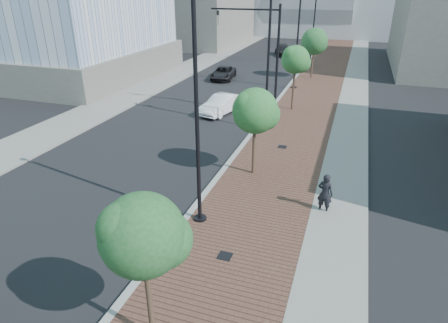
% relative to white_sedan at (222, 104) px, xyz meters
% --- Properties ---
extents(sidewalk, '(7.00, 140.00, 0.12)m').
position_rel_white_sedan_xyz_m(sidewalk, '(6.98, 15.43, -0.66)').
color(sidewalk, '#4C2D23').
rests_on(sidewalk, ground).
extents(concrete_strip, '(2.40, 140.00, 0.13)m').
position_rel_white_sedan_xyz_m(concrete_strip, '(9.68, 15.43, -0.65)').
color(concrete_strip, slate).
rests_on(concrete_strip, ground).
extents(curb, '(0.30, 140.00, 0.14)m').
position_rel_white_sedan_xyz_m(curb, '(3.48, 15.43, -0.65)').
color(curb, gray).
rests_on(curb, ground).
extents(west_sidewalk, '(4.00, 140.00, 0.12)m').
position_rel_white_sedan_xyz_m(west_sidewalk, '(-9.52, 15.43, -0.66)').
color(west_sidewalk, slate).
rests_on(west_sidewalk, ground).
extents(white_sedan, '(2.58, 4.59, 1.43)m').
position_rel_white_sedan_xyz_m(white_sedan, '(0.00, 0.00, 0.00)').
color(white_sedan, white).
rests_on(white_sedan, ground).
extents(dark_car_mid, '(2.64, 4.80, 1.27)m').
position_rel_white_sedan_xyz_m(dark_car_mid, '(-3.71, 11.20, -0.08)').
color(dark_car_mid, black).
rests_on(dark_car_mid, ground).
extents(dark_car_far, '(3.68, 5.07, 1.36)m').
position_rel_white_sedan_xyz_m(dark_car_far, '(-0.32, 27.60, -0.03)').
color(dark_car_far, black).
rests_on(dark_car_far, ground).
extents(pedestrian, '(0.77, 0.61, 1.87)m').
position_rel_white_sedan_xyz_m(pedestrian, '(8.97, -12.11, 0.22)').
color(pedestrian, black).
rests_on(pedestrian, ground).
extents(streetlight_1, '(1.44, 0.56, 9.21)m').
position_rel_white_sedan_xyz_m(streetlight_1, '(3.96, -14.57, 3.63)').
color(streetlight_1, black).
rests_on(streetlight_1, ground).
extents(streetlight_2, '(1.72, 0.56, 9.28)m').
position_rel_white_sedan_xyz_m(streetlight_2, '(4.08, -2.57, 4.10)').
color(streetlight_2, black).
rests_on(streetlight_2, ground).
extents(streetlight_3, '(1.44, 0.56, 9.21)m').
position_rel_white_sedan_xyz_m(streetlight_3, '(3.96, 9.43, 3.63)').
color(streetlight_3, black).
rests_on(streetlight_3, ground).
extents(streetlight_4, '(1.72, 0.56, 9.28)m').
position_rel_white_sedan_xyz_m(streetlight_4, '(4.08, 21.43, 4.10)').
color(streetlight_4, black).
rests_on(streetlight_4, ground).
extents(traffic_mast, '(5.09, 0.20, 8.00)m').
position_rel_white_sedan_xyz_m(traffic_mast, '(3.18, 0.43, 4.27)').
color(traffic_mast, black).
rests_on(traffic_mast, ground).
extents(tree_0, '(2.26, 2.19, 4.70)m').
position_rel_white_sedan_xyz_m(tree_0, '(5.12, -20.54, 2.87)').
color(tree_0, '#382619').
rests_on(tree_0, ground).
extents(tree_1, '(2.34, 2.29, 4.67)m').
position_rel_white_sedan_xyz_m(tree_1, '(5.12, -9.54, 2.80)').
color(tree_1, '#382619').
rests_on(tree_1, ground).
extents(tree_2, '(2.22, 2.14, 5.07)m').
position_rel_white_sedan_xyz_m(tree_2, '(5.12, 2.46, 3.26)').
color(tree_2, '#382619').
rests_on(tree_2, ground).
extents(tree_3, '(2.71, 2.71, 5.17)m').
position_rel_white_sedan_xyz_m(tree_3, '(5.12, 14.46, 3.09)').
color(tree_3, '#382619').
rests_on(tree_3, ground).
extents(tower_podium, '(19.00, 19.00, 3.00)m').
position_rel_white_sedan_xyz_m(tower_podium, '(-20.52, 7.43, 0.78)').
color(tower_podium, '#5E5B55').
rests_on(tower_podium, ground).
extents(convention_center, '(50.00, 30.00, 50.00)m').
position_rel_white_sedan_xyz_m(convention_center, '(1.48, 60.43, 5.29)').
color(convention_center, '#A9ACB3').
rests_on(convention_center, ground).
extents(commercial_block_nw, '(14.00, 20.00, 10.00)m').
position_rel_white_sedan_xyz_m(commercial_block_nw, '(-16.52, 35.43, 4.28)').
color(commercial_block_nw, slate).
rests_on(commercial_block_nw, ground).
extents(utility_cover_1, '(0.50, 0.50, 0.02)m').
position_rel_white_sedan_xyz_m(utility_cover_1, '(5.88, -16.57, -0.59)').
color(utility_cover_1, black).
rests_on(utility_cover_1, sidewalk).
extents(utility_cover_2, '(0.50, 0.50, 0.02)m').
position_rel_white_sedan_xyz_m(utility_cover_2, '(5.88, -5.57, -0.59)').
color(utility_cover_2, black).
rests_on(utility_cover_2, sidewalk).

